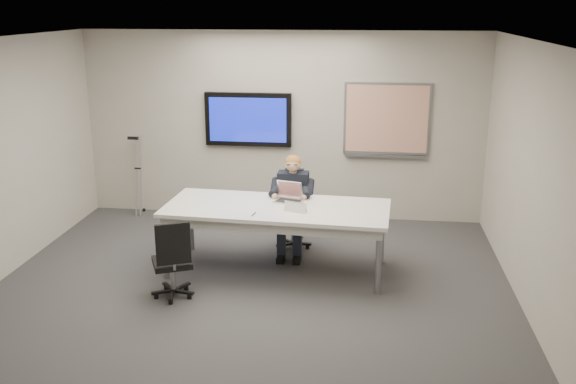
# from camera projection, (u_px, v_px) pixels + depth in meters

# --- Properties ---
(floor) EXTENTS (6.00, 6.00, 0.02)m
(floor) POSITION_uv_depth(u_px,v_px,m) (246.00, 300.00, 7.13)
(floor) COLOR #39393C
(floor) RESTS_ON ground
(ceiling) EXTENTS (6.00, 6.00, 0.02)m
(ceiling) POSITION_uv_depth(u_px,v_px,m) (241.00, 42.00, 6.33)
(ceiling) COLOR white
(ceiling) RESTS_ON wall_back
(wall_back) EXTENTS (6.00, 0.02, 2.80)m
(wall_back) POSITION_uv_depth(u_px,v_px,m) (282.00, 126.00, 9.59)
(wall_back) COLOR #A9A498
(wall_back) RESTS_ON ground
(wall_front) EXTENTS (6.00, 0.02, 2.80)m
(wall_front) POSITION_uv_depth(u_px,v_px,m) (150.00, 308.00, 3.88)
(wall_front) COLOR #A9A498
(wall_front) RESTS_ON ground
(wall_right) EXTENTS (0.02, 6.00, 2.80)m
(wall_right) POSITION_uv_depth(u_px,v_px,m) (540.00, 188.00, 6.38)
(wall_right) COLOR #A9A498
(wall_right) RESTS_ON ground
(conference_table) EXTENTS (2.74, 1.27, 0.83)m
(conference_table) POSITION_uv_depth(u_px,v_px,m) (277.00, 214.00, 7.72)
(conference_table) COLOR silver
(conference_table) RESTS_ON ground
(tv_display) EXTENTS (1.30, 0.09, 0.80)m
(tv_display) POSITION_uv_depth(u_px,v_px,m) (248.00, 119.00, 9.57)
(tv_display) COLOR black
(tv_display) RESTS_ON wall_back
(whiteboard) EXTENTS (1.25, 0.08, 1.10)m
(whiteboard) POSITION_uv_depth(u_px,v_px,m) (387.00, 120.00, 9.34)
(whiteboard) COLOR gray
(whiteboard) RESTS_ON wall_back
(office_chair_far) EXTENTS (0.46, 0.46, 0.93)m
(office_chair_far) POSITION_uv_depth(u_px,v_px,m) (294.00, 227.00, 8.60)
(office_chair_far) COLOR black
(office_chair_far) RESTS_ON ground
(office_chair_near) EXTENTS (0.59, 0.59, 0.93)m
(office_chair_near) POSITION_uv_depth(u_px,v_px,m) (173.00, 274.00, 7.10)
(office_chair_near) COLOR black
(office_chair_near) RESTS_ON ground
(seated_person) EXTENTS (0.40, 0.69, 1.29)m
(seated_person) POSITION_uv_depth(u_px,v_px,m) (292.00, 216.00, 8.32)
(seated_person) COLOR #1D2330
(seated_person) RESTS_ON office_chair_far
(crutch) EXTENTS (0.39, 0.62, 1.33)m
(crutch) POSITION_uv_depth(u_px,v_px,m) (139.00, 174.00, 9.86)
(crutch) COLOR #A9ABB0
(crutch) RESTS_ON ground
(laptop) EXTENTS (0.38, 0.39, 0.23)m
(laptop) POSITION_uv_depth(u_px,v_px,m) (289.00, 196.00, 7.90)
(laptop) COLOR #BABABD
(laptop) RESTS_ON conference_table
(name_tent) EXTENTS (0.29, 0.17, 0.11)m
(name_tent) POSITION_uv_depth(u_px,v_px,m) (295.00, 207.00, 7.50)
(name_tent) COLOR silver
(name_tent) RESTS_ON conference_table
(pen) EXTENTS (0.03, 0.14, 0.01)m
(pen) POSITION_uv_depth(u_px,v_px,m) (254.00, 214.00, 7.40)
(pen) COLOR black
(pen) RESTS_ON conference_table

